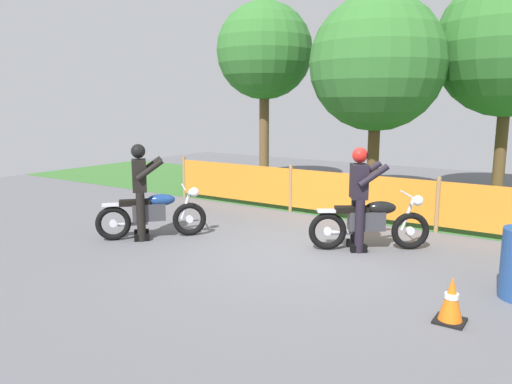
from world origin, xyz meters
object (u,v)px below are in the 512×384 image
motorcycle_lead (370,222)px  motorcycle_trailing (153,213)px  rider_lead (359,195)px  rider_trailing (141,188)px  traffic_cone (451,300)px

motorcycle_lead → motorcycle_trailing: bearing=168.4°
rider_lead → rider_trailing: (-3.45, -1.53, 0.00)m
rider_lead → rider_trailing: size_ratio=1.00×
motorcycle_lead → motorcycle_trailing: size_ratio=1.12×
rider_lead → traffic_cone: size_ratio=3.19×
motorcycle_lead → rider_lead: bearing=-179.4°
rider_trailing → motorcycle_lead: bearing=-23.5°
motorcycle_lead → traffic_cone: 2.77m
traffic_cone → rider_trailing: bearing=174.8°
rider_trailing → rider_lead: bearing=-24.0°
rider_lead → traffic_cone: rider_lead is taller
rider_lead → motorcycle_trailing: bearing=167.8°
motorcycle_trailing → traffic_cone: bearing=-54.8°
motorcycle_lead → rider_lead: (-0.16, -0.11, 0.46)m
motorcycle_lead → rider_trailing: size_ratio=1.00×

